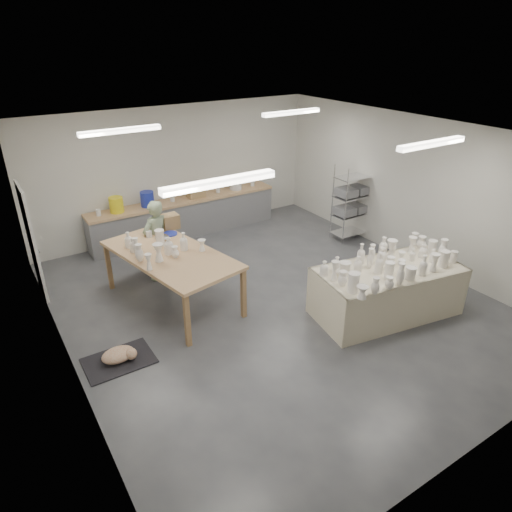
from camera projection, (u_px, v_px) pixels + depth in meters
room at (266, 194)px, 7.46m from camera, size 8.00×8.02×3.00m
back_counter at (185, 216)px, 10.92m from camera, size 4.60×0.60×1.24m
wire_shelf at (352, 201)px, 10.56m from camera, size 0.88×0.48×1.80m
drying_table at (387, 289)px, 7.81m from camera, size 2.64×1.57×1.25m
work_table at (168, 252)px, 8.01m from camera, size 1.79×2.83×1.32m
rug at (119, 361)px, 6.83m from camera, size 1.00×0.70×0.02m
cat at (120, 354)px, 6.78m from camera, size 0.57×0.48×0.21m
potter at (157, 241)px, 8.81m from camera, size 0.68×0.55×1.63m
red_stool at (154, 259)px, 9.23m from camera, size 0.47×0.47×0.35m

